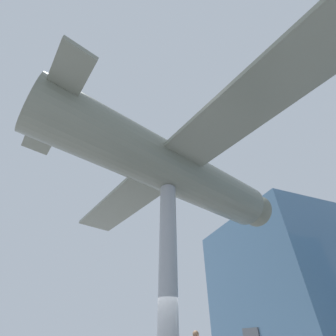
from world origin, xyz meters
name	(u,v)px	position (x,y,z in m)	size (l,w,h in m)	color
glass_pavilion_left	(301,286)	(-9.40, 16.14, 5.46)	(11.91, 12.56, 11.51)	slate
support_pylon_central	(168,271)	(0.00, 0.00, 3.28)	(0.64, 0.64, 6.57)	#999EA3
suspended_airplane	(172,170)	(-0.08, 0.24, 7.67)	(16.11, 13.01, 3.32)	slate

